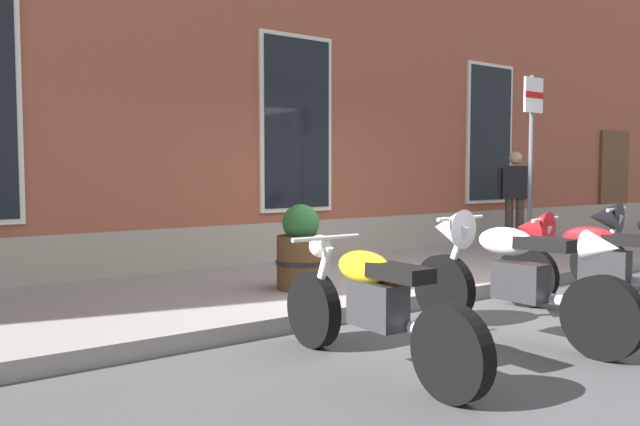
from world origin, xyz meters
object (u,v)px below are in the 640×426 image
(pedestrian_dark_jacket, at_px, (515,193))
(barrel_planter, at_px, (301,251))
(motorcycle_red_sport, at_px, (591,260))
(parking_sign, at_px, (532,145))
(motorcycle_yellow_naked, at_px, (371,306))
(motorcycle_white_sport, at_px, (507,270))

(pedestrian_dark_jacket, height_order, barrel_planter, pedestrian_dark_jacket)
(motorcycle_red_sport, bearing_deg, parking_sign, 52.77)
(motorcycle_yellow_naked, relative_size, motorcycle_red_sport, 1.03)
(pedestrian_dark_jacket, relative_size, barrel_planter, 1.75)
(pedestrian_dark_jacket, relative_size, parking_sign, 0.65)
(motorcycle_white_sport, height_order, parking_sign, parking_sign)
(motorcycle_white_sport, bearing_deg, motorcycle_yellow_naked, -179.47)
(motorcycle_yellow_naked, distance_m, motorcycle_red_sport, 2.88)
(motorcycle_white_sport, distance_m, motorcycle_red_sport, 1.35)
(pedestrian_dark_jacket, bearing_deg, motorcycle_white_sport, -143.65)
(motorcycle_red_sport, bearing_deg, pedestrian_dark_jacket, 45.62)
(motorcycle_white_sport, distance_m, barrel_planter, 2.31)
(motorcycle_white_sport, bearing_deg, motorcycle_red_sport, 1.37)
(motorcycle_white_sport, relative_size, barrel_planter, 2.38)
(motorcycle_yellow_naked, height_order, pedestrian_dark_jacket, pedestrian_dark_jacket)
(parking_sign, bearing_deg, motorcycle_yellow_naked, -158.44)
(motorcycle_red_sport, bearing_deg, motorcycle_white_sport, -178.63)
(motorcycle_white_sport, distance_m, pedestrian_dark_jacket, 5.86)
(parking_sign, bearing_deg, pedestrian_dark_jacket, 40.73)
(motorcycle_yellow_naked, xyz_separation_m, motorcycle_white_sport, (1.53, 0.01, 0.11))
(pedestrian_dark_jacket, distance_m, barrel_planter, 5.46)
(motorcycle_white_sport, xyz_separation_m, barrel_planter, (-0.59, 2.24, -0.02))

